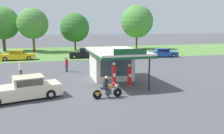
{
  "coord_description": "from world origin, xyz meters",
  "views": [
    {
      "loc": [
        -3.62,
        -15.48,
        4.85
      ],
      "look_at": [
        1.59,
        3.34,
        1.4
      ],
      "focal_mm": 35.73,
      "sensor_mm": 36.0,
      "label": 1
    }
  ],
  "objects_px": {
    "parked_car_second_row_spare": "(84,54)",
    "gas_pump_offside": "(129,76)",
    "parked_car_back_row_centre": "(18,56)",
    "bystander_standing_back_lot": "(67,65)",
    "motorcycle_with_rider": "(107,89)",
    "featured_classic_sedan": "(24,89)",
    "bystander_chatting_near_pumps": "(104,56)",
    "gas_pump_nearside": "(114,76)",
    "bystander_strolling_foreground": "(21,69)",
    "parked_car_back_row_far_right": "(163,53)"
  },
  "relations": [
    {
      "from": "parked_car_second_row_spare",
      "to": "motorcycle_with_rider",
      "type": "bearing_deg",
      "value": -94.18
    },
    {
      "from": "gas_pump_offside",
      "to": "featured_classic_sedan",
      "type": "xyz_separation_m",
      "value": [
        -8.16,
        -1.35,
        -0.17
      ]
    },
    {
      "from": "gas_pump_nearside",
      "to": "bystander_standing_back_lot",
      "type": "height_order",
      "value": "gas_pump_nearside"
    },
    {
      "from": "gas_pump_nearside",
      "to": "bystander_strolling_foreground",
      "type": "height_order",
      "value": "gas_pump_nearside"
    },
    {
      "from": "motorcycle_with_rider",
      "to": "bystander_strolling_foreground",
      "type": "height_order",
      "value": "motorcycle_with_rider"
    },
    {
      "from": "parked_car_second_row_spare",
      "to": "parked_car_back_row_far_right",
      "type": "xyz_separation_m",
      "value": [
        12.91,
        -2.46,
        -0.04
      ]
    },
    {
      "from": "featured_classic_sedan",
      "to": "parked_car_second_row_spare",
      "type": "xyz_separation_m",
      "value": [
        7.14,
        20.26,
        0.0
      ]
    },
    {
      "from": "gas_pump_offside",
      "to": "bystander_chatting_near_pumps",
      "type": "bearing_deg",
      "value": 85.89
    },
    {
      "from": "motorcycle_with_rider",
      "to": "bystander_chatting_near_pumps",
      "type": "distance_m",
      "value": 16.2
    },
    {
      "from": "motorcycle_with_rider",
      "to": "featured_classic_sedan",
      "type": "bearing_deg",
      "value": 167.1
    },
    {
      "from": "bystander_standing_back_lot",
      "to": "bystander_chatting_near_pumps",
      "type": "bearing_deg",
      "value": 44.96
    },
    {
      "from": "parked_car_second_row_spare",
      "to": "parked_car_back_row_centre",
      "type": "height_order",
      "value": "parked_car_second_row_spare"
    },
    {
      "from": "motorcycle_with_rider",
      "to": "parked_car_second_row_spare",
      "type": "height_order",
      "value": "motorcycle_with_rider"
    },
    {
      "from": "featured_classic_sedan",
      "to": "parked_car_back_row_far_right",
      "type": "xyz_separation_m",
      "value": [
        20.05,
        17.79,
        -0.04
      ]
    },
    {
      "from": "gas_pump_nearside",
      "to": "parked_car_back_row_centre",
      "type": "relative_size",
      "value": 0.41
    },
    {
      "from": "bystander_standing_back_lot",
      "to": "gas_pump_nearside",
      "type": "bearing_deg",
      "value": -66.77
    },
    {
      "from": "featured_classic_sedan",
      "to": "parked_car_back_row_centre",
      "type": "height_order",
      "value": "featured_classic_sedan"
    },
    {
      "from": "bystander_chatting_near_pumps",
      "to": "bystander_strolling_foreground",
      "type": "bearing_deg",
      "value": -144.37
    },
    {
      "from": "featured_classic_sedan",
      "to": "bystander_standing_back_lot",
      "type": "height_order",
      "value": "featured_classic_sedan"
    },
    {
      "from": "bystander_chatting_near_pumps",
      "to": "bystander_strolling_foreground",
      "type": "relative_size",
      "value": 1.11
    },
    {
      "from": "featured_classic_sedan",
      "to": "gas_pump_offside",
      "type": "bearing_deg",
      "value": 9.36
    },
    {
      "from": "motorcycle_with_rider",
      "to": "parked_car_second_row_spare",
      "type": "relative_size",
      "value": 0.43
    },
    {
      "from": "parked_car_back_row_far_right",
      "to": "bystander_chatting_near_pumps",
      "type": "relative_size",
      "value": 2.96
    },
    {
      "from": "gas_pump_offside",
      "to": "parked_car_second_row_spare",
      "type": "height_order",
      "value": "gas_pump_offside"
    },
    {
      "from": "bystander_strolling_foreground",
      "to": "parked_car_second_row_spare",
      "type": "bearing_deg",
      "value": 57.85
    },
    {
      "from": "featured_classic_sedan",
      "to": "parked_car_back_row_far_right",
      "type": "bearing_deg",
      "value": 41.58
    },
    {
      "from": "parked_car_back_row_centre",
      "to": "bystander_standing_back_lot",
      "type": "relative_size",
      "value": 3.29
    },
    {
      "from": "parked_car_back_row_centre",
      "to": "bystander_strolling_foreground",
      "type": "xyz_separation_m",
      "value": [
        1.95,
        -13.09,
        0.13
      ]
    },
    {
      "from": "parked_car_back_row_centre",
      "to": "bystander_chatting_near_pumps",
      "type": "height_order",
      "value": "bystander_chatting_near_pumps"
    },
    {
      "from": "motorcycle_with_rider",
      "to": "parked_car_back_row_far_right",
      "type": "xyz_separation_m",
      "value": [
        14.48,
        19.07,
        0.01
      ]
    },
    {
      "from": "bystander_chatting_near_pumps",
      "to": "bystander_standing_back_lot",
      "type": "height_order",
      "value": "bystander_chatting_near_pumps"
    },
    {
      "from": "bystander_strolling_foreground",
      "to": "motorcycle_with_rider",
      "type": "bearing_deg",
      "value": -52.48
    },
    {
      "from": "parked_car_back_row_centre",
      "to": "gas_pump_nearside",
      "type": "bearing_deg",
      "value": -62.85
    },
    {
      "from": "parked_car_back_row_centre",
      "to": "bystander_standing_back_lot",
      "type": "xyz_separation_m",
      "value": [
        6.48,
        -11.4,
        0.13
      ]
    },
    {
      "from": "motorcycle_with_rider",
      "to": "parked_car_back_row_centre",
      "type": "distance_m",
      "value": 23.27
    },
    {
      "from": "parked_car_second_row_spare",
      "to": "gas_pump_offside",
      "type": "bearing_deg",
      "value": -86.93
    },
    {
      "from": "parked_car_second_row_spare",
      "to": "bystander_standing_back_lot",
      "type": "relative_size",
      "value": 3.19
    },
    {
      "from": "gas_pump_offside",
      "to": "parked_car_back_row_far_right",
      "type": "height_order",
      "value": "gas_pump_offside"
    },
    {
      "from": "parked_car_back_row_centre",
      "to": "featured_classic_sedan",
      "type": "bearing_deg",
      "value": -81.75
    },
    {
      "from": "gas_pump_offside",
      "to": "parked_car_second_row_spare",
      "type": "bearing_deg",
      "value": 93.07
    },
    {
      "from": "bystander_chatting_near_pumps",
      "to": "bystander_strolling_foreground",
      "type": "distance_m",
      "value": 12.44
    },
    {
      "from": "motorcycle_with_rider",
      "to": "parked_car_back_row_centre",
      "type": "height_order",
      "value": "motorcycle_with_rider"
    },
    {
      "from": "parked_car_second_row_spare",
      "to": "featured_classic_sedan",
      "type": "bearing_deg",
      "value": -109.43
    },
    {
      "from": "gas_pump_offside",
      "to": "parked_car_second_row_spare",
      "type": "xyz_separation_m",
      "value": [
        -1.01,
        18.91,
        -0.16
      ]
    },
    {
      "from": "featured_classic_sedan",
      "to": "parked_car_second_row_spare",
      "type": "distance_m",
      "value": 21.48
    },
    {
      "from": "gas_pump_offside",
      "to": "bystander_chatting_near_pumps",
      "type": "relative_size",
      "value": 1.09
    },
    {
      "from": "parked_car_second_row_spare",
      "to": "bystander_standing_back_lot",
      "type": "bearing_deg",
      "value": -107.75
    },
    {
      "from": "parked_car_back_row_far_right",
      "to": "motorcycle_with_rider",
      "type": "bearing_deg",
      "value": -127.22
    },
    {
      "from": "gas_pump_offside",
      "to": "parked_car_back_row_far_right",
      "type": "bearing_deg",
      "value": 54.13
    },
    {
      "from": "gas_pump_offside",
      "to": "bystander_strolling_foreground",
      "type": "xyz_separation_m",
      "value": [
        -9.16,
        5.94,
        -0.05
      ]
    }
  ]
}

